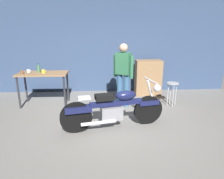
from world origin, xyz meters
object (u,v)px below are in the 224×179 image
at_px(mug_yellow_tall, 43,71).
at_px(bottle, 38,69).
at_px(mug_brown_stoneware, 22,72).
at_px(wooden_dresser, 148,78).
at_px(shop_stool, 172,88).
at_px(motorcycle, 115,108).
at_px(person_standing, 123,72).
at_px(mug_white_ceramic, 28,71).

bearing_deg(mug_yellow_tall, bottle, 142.82).
relative_size(mug_yellow_tall, mug_brown_stoneware, 1.06).
bearing_deg(wooden_dresser, mug_brown_stoneware, -165.75).
bearing_deg(mug_brown_stoneware, shop_stool, -1.99).
bearing_deg(shop_stool, motorcycle, -143.54).
bearing_deg(bottle, person_standing, -6.50).
xyz_separation_m(person_standing, mug_white_ceramic, (-2.52, 0.24, 0.02)).
height_order(mug_yellow_tall, bottle, bottle).
bearing_deg(mug_white_ceramic, wooden_dresser, 11.98).
bearing_deg(mug_white_ceramic, motorcycle, -34.45).
relative_size(motorcycle, wooden_dresser, 1.96).
height_order(person_standing, mug_white_ceramic, person_standing).
distance_m(motorcycle, mug_yellow_tall, 2.34).
xyz_separation_m(motorcycle, wooden_dresser, (1.22, 2.25, 0.10)).
xyz_separation_m(person_standing, bottle, (-2.26, 0.26, 0.07)).
bearing_deg(shop_stool, bottle, 174.84).
distance_m(person_standing, mug_brown_stoneware, 2.63).
bearing_deg(mug_brown_stoneware, person_standing, -1.55).
bearing_deg(motorcycle, shop_stool, 24.91).
xyz_separation_m(mug_yellow_tall, mug_white_ceramic, (-0.42, 0.10, -0.01)).
bearing_deg(mug_white_ceramic, person_standing, -5.47).
distance_m(wooden_dresser, mug_brown_stoneware, 3.67).
height_order(person_standing, mug_brown_stoneware, person_standing).
relative_size(wooden_dresser, mug_yellow_tall, 9.31).
relative_size(wooden_dresser, mug_white_ceramic, 9.97).
xyz_separation_m(motorcycle, person_standing, (0.31, 1.28, 0.48)).
xyz_separation_m(mug_yellow_tall, bottle, (-0.16, 0.12, 0.05)).
bearing_deg(mug_brown_stoneware, wooden_dresser, 14.25).
height_order(wooden_dresser, bottle, bottle).
distance_m(shop_stool, mug_brown_stoneware, 3.99).
distance_m(person_standing, mug_white_ceramic, 2.54).
height_order(person_standing, wooden_dresser, person_standing).
relative_size(person_standing, wooden_dresser, 1.52).
bearing_deg(motorcycle, person_standing, 64.85).
distance_m(motorcycle, mug_brown_stoneware, 2.73).
xyz_separation_m(shop_stool, bottle, (-3.59, 0.32, 0.50)).
distance_m(shop_stool, bottle, 3.64).
bearing_deg(mug_yellow_tall, person_standing, -3.77).
bearing_deg(mug_white_ceramic, bottle, 3.39).
xyz_separation_m(shop_stool, mug_brown_stoneware, (-3.96, 0.14, 0.45)).
distance_m(motorcycle, wooden_dresser, 2.56).
height_order(mug_white_ceramic, mug_brown_stoneware, mug_brown_stoneware).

